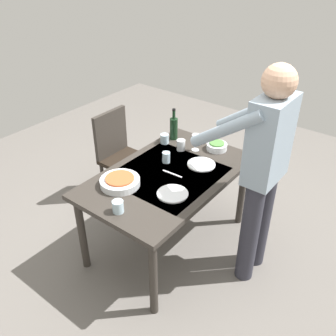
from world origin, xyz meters
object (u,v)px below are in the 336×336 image
object	(u,v)px
wine_bottle	(174,128)
water_cup_far_left	(181,145)
water_cup_far_right	(165,139)
dinner_plate_far	(173,194)
person_server	(263,167)
serving_bowl_pasta	(120,181)
water_cup_near_right	(118,207)
water_cup_near_left	(166,157)
dinner_plate_near	(201,164)
dining_table	(168,182)
side_bowl_salad	(217,146)
chair_near	(119,151)
wine_glass_left	(196,140)

from	to	relation	value
wine_bottle	water_cup_far_left	bearing A→B (deg)	53.43
water_cup_far_right	dinner_plate_far	distance (m)	0.79
person_server	serving_bowl_pasta	size ratio (longest dim) A/B	5.63
water_cup_near_right	water_cup_far_right	xyz separation A→B (m)	(-0.97, -0.36, -0.00)
water_cup_near_left	dinner_plate_near	bearing A→B (deg)	118.39
wine_bottle	water_cup_far_right	bearing A→B (deg)	-6.15
water_cup_far_left	serving_bowl_pasta	size ratio (longest dim) A/B	0.32
dining_table	wine_bottle	world-z (taller)	wine_bottle
water_cup_far_left	dinner_plate_far	world-z (taller)	water_cup_far_left
person_server	dinner_plate_far	size ratio (longest dim) A/B	7.34
water_cup_near_left	water_cup_far_right	xyz separation A→B (m)	(-0.26, -0.22, -0.00)
water_cup_near_right	serving_bowl_pasta	xyz separation A→B (m)	(-0.24, -0.21, -0.01)
dining_table	dinner_plate_near	world-z (taller)	dinner_plate_near
water_cup_near_right	side_bowl_salad	size ratio (longest dim) A/B	0.49
dining_table	water_cup_far_right	bearing A→B (deg)	-138.82
chair_near	dinner_plate_far	xyz separation A→B (m)	(0.47, 1.01, 0.20)
chair_near	serving_bowl_pasta	distance (m)	0.91
chair_near	water_cup_near_left	bearing A→B (deg)	78.70
wine_bottle	water_cup_far_right	world-z (taller)	wine_bottle
serving_bowl_pasta	water_cup_near_right	bearing A→B (deg)	41.72
water_cup_near_left	side_bowl_salad	distance (m)	0.49
water_cup_far_right	dinner_plate_near	xyz separation A→B (m)	(0.12, 0.47, -0.04)
person_server	water_cup_near_left	size ratio (longest dim) A/B	18.48
wine_glass_left	dinner_plate_near	size ratio (longest dim) A/B	0.66
dining_table	water_cup_near_left	xyz separation A→B (m)	(-0.13, -0.12, 0.12)
water_cup_near_right	dinner_plate_near	world-z (taller)	water_cup_near_right
chair_near	person_server	bearing A→B (deg)	86.44
wine_bottle	chair_near	bearing A→B (deg)	-64.36
water_cup_near_left	side_bowl_salad	size ratio (longest dim) A/B	0.51
person_server	side_bowl_salad	distance (m)	0.74
person_server	dinner_plate_far	world-z (taller)	person_server
wine_glass_left	side_bowl_salad	size ratio (longest dim) A/B	0.84
person_server	dinner_plate_near	size ratio (longest dim) A/B	7.34
wine_bottle	dinner_plate_far	xyz separation A→B (m)	(0.70, 0.52, -0.10)
wine_bottle	water_cup_near_left	world-z (taller)	wine_bottle
wine_glass_left	dinner_plate_near	distance (m)	0.27
chair_near	water_cup_far_right	xyz separation A→B (m)	(-0.12, 0.48, 0.24)
chair_near	water_cup_near_right	bearing A→B (deg)	44.60
dining_table	wine_bottle	xyz separation A→B (m)	(-0.50, -0.32, 0.19)
water_cup_far_left	side_bowl_salad	size ratio (longest dim) A/B	0.53
wine_glass_left	dining_table	bearing A→B (deg)	5.22
person_server	water_cup_near_left	distance (m)	0.83
water_cup_near_left	water_cup_near_right	size ratio (longest dim) A/B	1.04
water_cup_near_right	chair_near	bearing A→B (deg)	-135.40
chair_near	wine_glass_left	world-z (taller)	chair_near
water_cup_far_left	dinner_plate_near	size ratio (longest dim) A/B	0.42
wine_bottle	side_bowl_salad	world-z (taller)	wine_bottle
dinner_plate_far	person_server	bearing A→B (deg)	127.06
dinner_plate_near	wine_glass_left	bearing A→B (deg)	-134.44
chair_near	dinner_plate_near	xyz separation A→B (m)	(0.00, 0.95, 0.20)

